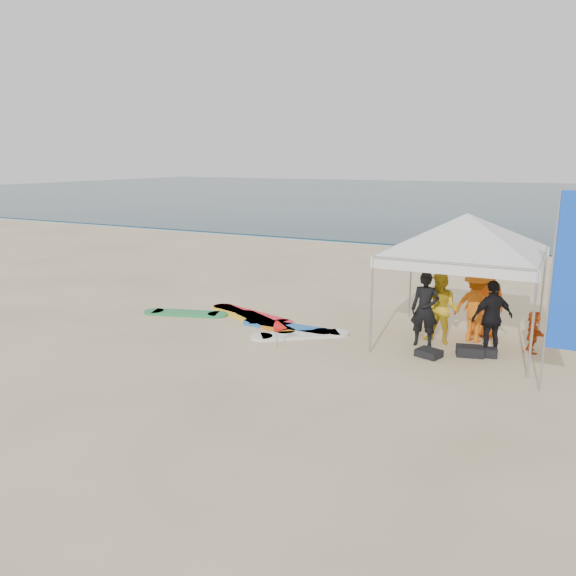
# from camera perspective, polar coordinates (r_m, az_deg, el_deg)

# --- Properties ---
(ground) EXTENTS (120.00, 120.00, 0.00)m
(ground) POSITION_cam_1_polar(r_m,az_deg,el_deg) (11.44, -4.66, -8.64)
(ground) COLOR beige
(ground) RESTS_ON ground
(ocean) EXTENTS (160.00, 84.00, 0.08)m
(ocean) POSITION_cam_1_polar(r_m,az_deg,el_deg) (69.38, 22.59, 8.54)
(ocean) COLOR #0C2633
(ocean) RESTS_ON ground
(shoreline_foam) EXTENTS (160.00, 1.20, 0.01)m
(shoreline_foam) POSITION_cam_1_polar(r_m,az_deg,el_deg) (28.12, 15.20, 3.91)
(shoreline_foam) COLOR silver
(shoreline_foam) RESTS_ON ground
(person_black_a) EXTENTS (0.65, 0.45, 1.73)m
(person_black_a) POSITION_cam_1_polar(r_m,az_deg,el_deg) (13.17, 13.74, -2.12)
(person_black_a) COLOR black
(person_black_a) RESTS_ON ground
(person_yellow) EXTENTS (0.94, 0.81, 1.67)m
(person_yellow) POSITION_cam_1_polar(r_m,az_deg,el_deg) (13.45, 15.24, -2.02)
(person_yellow) COLOR gold
(person_yellow) RESTS_ON ground
(person_orange_a) EXTENTS (1.23, 0.92, 1.70)m
(person_orange_a) POSITION_cam_1_polar(r_m,az_deg,el_deg) (13.82, 18.56, -1.78)
(person_orange_a) COLOR orange
(person_orange_a) RESTS_ON ground
(person_black_b) EXTENTS (1.01, 0.95, 1.67)m
(person_black_b) POSITION_cam_1_polar(r_m,az_deg,el_deg) (13.00, 20.02, -2.88)
(person_black_b) COLOR black
(person_black_b) RESTS_ON ground
(person_orange_b) EXTENTS (1.04, 0.85, 1.85)m
(person_orange_b) POSITION_cam_1_polar(r_m,az_deg,el_deg) (14.28, 19.40, -1.07)
(person_orange_b) COLOR orange
(person_orange_b) RESTS_ON ground
(person_seated) EXTENTS (0.52, 0.92, 0.95)m
(person_seated) POSITION_cam_1_polar(r_m,az_deg,el_deg) (13.60, 23.64, -4.08)
(person_seated) COLOR #CD4A12
(person_seated) RESTS_ON ground
(canopy_tent) EXTENTS (4.59, 4.59, 3.46)m
(canopy_tent) POSITION_cam_1_polar(r_m,az_deg,el_deg) (13.21, 17.78, 7.21)
(canopy_tent) COLOR #A5A5A8
(canopy_tent) RESTS_ON ground
(feather_flag) EXTENTS (0.64, 0.04, 3.79)m
(feather_flag) POSITION_cam_1_polar(r_m,az_deg,el_deg) (10.97, 26.71, 1.23)
(feather_flag) COLOR #A5A5A8
(feather_flag) RESTS_ON ground
(marker_pennant) EXTENTS (0.28, 0.28, 0.64)m
(marker_pennant) POSITION_cam_1_polar(r_m,az_deg,el_deg) (12.70, -0.64, -4.03)
(marker_pennant) COLOR #A5A5A8
(marker_pennant) RESTS_ON ground
(gear_pile) EXTENTS (1.66, 1.01, 0.22)m
(gear_pile) POSITION_cam_1_polar(r_m,az_deg,el_deg) (12.90, 17.31, -6.22)
(gear_pile) COLOR black
(gear_pile) RESTS_ON ground
(surfboard_spread) EXTENTS (5.58, 2.43, 0.07)m
(surfboard_spread) POSITION_cam_1_polar(r_m,az_deg,el_deg) (14.90, -3.50, -3.32)
(surfboard_spread) COLOR #248748
(surfboard_spread) RESTS_ON ground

